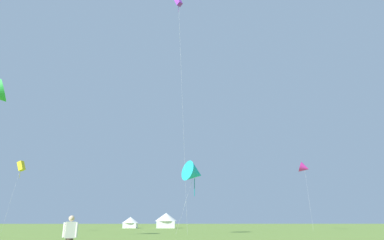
{
  "coord_description": "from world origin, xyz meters",
  "views": [
    {
      "loc": [
        -1.09,
        -4.02,
        1.52
      ],
      "look_at": [
        0.0,
        32.0,
        13.23
      ],
      "focal_mm": 29.18,
      "sensor_mm": 36.0,
      "label": 1
    }
  ],
  "objects_px": {
    "kite_yellow_box": "(21,166)",
    "kite_purple_box": "(179,3)",
    "person_spectator": "(69,240)",
    "festival_tent_left": "(166,220)",
    "kite_cyan_delta": "(194,173)",
    "festival_tent_center": "(130,222)",
    "kite_magenta_delta": "(304,168)"
  },
  "relations": [
    {
      "from": "kite_yellow_box",
      "to": "festival_tent_left",
      "type": "distance_m",
      "value": 34.43
    },
    {
      "from": "kite_magenta_delta",
      "to": "festival_tent_left",
      "type": "xyz_separation_m",
      "value": [
        -26.37,
        18.09,
        -9.11
      ]
    },
    {
      "from": "festival_tent_center",
      "to": "kite_magenta_delta",
      "type": "bearing_deg",
      "value": -27.66
    },
    {
      "from": "festival_tent_left",
      "to": "kite_yellow_box",
      "type": "bearing_deg",
      "value": -130.83
    },
    {
      "from": "kite_magenta_delta",
      "to": "person_spectator",
      "type": "height_order",
      "value": "kite_magenta_delta"
    },
    {
      "from": "kite_yellow_box",
      "to": "festival_tent_center",
      "type": "relative_size",
      "value": 2.84
    },
    {
      "from": "kite_yellow_box",
      "to": "kite_purple_box",
      "type": "distance_m",
      "value": 36.57
    },
    {
      "from": "person_spectator",
      "to": "festival_tent_left",
      "type": "relative_size",
      "value": 0.34
    },
    {
      "from": "kite_cyan_delta",
      "to": "kite_yellow_box",
      "type": "xyz_separation_m",
      "value": [
        -27.17,
        8.05,
        2.15
      ]
    },
    {
      "from": "kite_magenta_delta",
      "to": "festival_tent_center",
      "type": "xyz_separation_m",
      "value": [
        -34.5,
        18.09,
        -9.6
      ]
    },
    {
      "from": "festival_tent_left",
      "to": "person_spectator",
      "type": "bearing_deg",
      "value": -90.57
    },
    {
      "from": "person_spectator",
      "to": "festival_tent_left",
      "type": "distance_m",
      "value": 62.49
    },
    {
      "from": "kite_purple_box",
      "to": "festival_tent_left",
      "type": "xyz_separation_m",
      "value": [
        -2.74,
        32.22,
        -34.1
      ]
    },
    {
      "from": "kite_cyan_delta",
      "to": "kite_yellow_box",
      "type": "bearing_deg",
      "value": 163.5
    },
    {
      "from": "person_spectator",
      "to": "festival_tent_center",
      "type": "bearing_deg",
      "value": 96.86
    },
    {
      "from": "kite_magenta_delta",
      "to": "person_spectator",
      "type": "relative_size",
      "value": 7.02
    },
    {
      "from": "kite_purple_box",
      "to": "kite_cyan_delta",
      "type": "bearing_deg",
      "value": -24.78
    },
    {
      "from": "festival_tent_center",
      "to": "festival_tent_left",
      "type": "xyz_separation_m",
      "value": [
        8.13,
        0.0,
        0.49
      ]
    },
    {
      "from": "kite_purple_box",
      "to": "festival_tent_left",
      "type": "height_order",
      "value": "kite_purple_box"
    },
    {
      "from": "kite_yellow_box",
      "to": "person_spectator",
      "type": "bearing_deg",
      "value": -60.19
    },
    {
      "from": "kite_magenta_delta",
      "to": "kite_yellow_box",
      "type": "relative_size",
      "value": 1.14
    },
    {
      "from": "kite_yellow_box",
      "to": "kite_purple_box",
      "type": "height_order",
      "value": "kite_purple_box"
    },
    {
      "from": "kite_purple_box",
      "to": "person_spectator",
      "type": "xyz_separation_m",
      "value": [
        -3.37,
        -30.26,
        -35.1
      ]
    },
    {
      "from": "kite_magenta_delta",
      "to": "festival_tent_left",
      "type": "relative_size",
      "value": 2.37
    },
    {
      "from": "kite_cyan_delta",
      "to": "kite_purple_box",
      "type": "xyz_separation_m",
      "value": [
        -2.53,
        1.17,
        28.28
      ]
    },
    {
      "from": "kite_yellow_box",
      "to": "person_spectator",
      "type": "relative_size",
      "value": 6.17
    },
    {
      "from": "person_spectator",
      "to": "festival_tent_center",
      "type": "relative_size",
      "value": 0.46
    },
    {
      "from": "kite_purple_box",
      "to": "kite_yellow_box",
      "type": "bearing_deg",
      "value": 164.4
    },
    {
      "from": "kite_magenta_delta",
      "to": "kite_yellow_box",
      "type": "xyz_separation_m",
      "value": [
        -48.27,
        -7.25,
        -1.12
      ]
    },
    {
      "from": "person_spectator",
      "to": "kite_purple_box",
      "type": "bearing_deg",
      "value": 83.65
    },
    {
      "from": "kite_magenta_delta",
      "to": "kite_yellow_box",
      "type": "distance_m",
      "value": 48.82
    },
    {
      "from": "kite_purple_box",
      "to": "festival_tent_left",
      "type": "bearing_deg",
      "value": 94.87
    }
  ]
}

